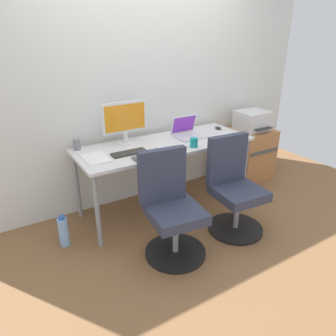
# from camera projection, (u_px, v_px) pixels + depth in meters

# --- Properties ---
(ground_plane) EXTENTS (5.28, 5.28, 0.00)m
(ground_plane) POSITION_uv_depth(u_px,v_px,m) (166.00, 206.00, 3.59)
(ground_plane) COLOR brown
(back_wall) EXTENTS (4.40, 0.04, 2.60)m
(back_wall) POSITION_uv_depth(u_px,v_px,m) (145.00, 84.00, 3.40)
(back_wall) COLOR silver
(back_wall) RESTS_ON ground
(desk) EXTENTS (1.87, 0.70, 0.76)m
(desk) POSITION_uv_depth(u_px,v_px,m) (166.00, 149.00, 3.31)
(desk) COLOR silver
(desk) RESTS_ON ground
(office_chair_left) EXTENTS (0.54, 0.54, 0.94)m
(office_chair_left) POSITION_uv_depth(u_px,v_px,m) (171.00, 210.00, 2.70)
(office_chair_left) COLOR black
(office_chair_left) RESTS_ON ground
(office_chair_right) EXTENTS (0.54, 0.54, 0.94)m
(office_chair_right) POSITION_uv_depth(u_px,v_px,m) (234.00, 190.00, 3.05)
(office_chair_right) COLOR black
(office_chair_right) RESTS_ON ground
(side_cabinet) EXTENTS (0.52, 0.52, 0.65)m
(side_cabinet) POSITION_uv_depth(u_px,v_px,m) (249.00, 153.00, 4.22)
(side_cabinet) COLOR #B77542
(side_cabinet) RESTS_ON ground
(printer) EXTENTS (0.38, 0.40, 0.24)m
(printer) POSITION_uv_depth(u_px,v_px,m) (252.00, 120.00, 4.04)
(printer) COLOR silver
(printer) RESTS_ON side_cabinet
(water_bottle_on_floor) EXTENTS (0.09, 0.09, 0.31)m
(water_bottle_on_floor) POSITION_uv_depth(u_px,v_px,m) (64.00, 231.00, 2.89)
(water_bottle_on_floor) COLOR #8CBFF2
(water_bottle_on_floor) RESTS_ON ground
(desktop_monitor) EXTENTS (0.48, 0.18, 0.43)m
(desktop_monitor) POSITION_uv_depth(u_px,v_px,m) (125.00, 120.00, 3.18)
(desktop_monitor) COLOR silver
(desktop_monitor) RESTS_ON desk
(open_laptop) EXTENTS (0.31, 0.28, 0.22)m
(open_laptop) POSITION_uv_depth(u_px,v_px,m) (188.00, 132.00, 3.47)
(open_laptop) COLOR silver
(open_laptop) RESTS_ON desk
(keyboard_by_monitor) EXTENTS (0.34, 0.12, 0.02)m
(keyboard_by_monitor) POSITION_uv_depth(u_px,v_px,m) (151.00, 156.00, 2.92)
(keyboard_by_monitor) COLOR #515156
(keyboard_by_monitor) RESTS_ON desk
(keyboard_by_laptop) EXTENTS (0.34, 0.12, 0.02)m
(keyboard_by_laptop) POSITION_uv_depth(u_px,v_px,m) (129.00, 153.00, 3.00)
(keyboard_by_laptop) COLOR #2D2D2D
(keyboard_by_laptop) RESTS_ON desk
(mouse_by_monitor) EXTENTS (0.06, 0.10, 0.03)m
(mouse_by_monitor) POSITION_uv_depth(u_px,v_px,m) (218.00, 128.00, 3.74)
(mouse_by_monitor) COLOR #2D2D2D
(mouse_by_monitor) RESTS_ON desk
(mouse_by_laptop) EXTENTS (0.06, 0.10, 0.03)m
(mouse_by_laptop) POSITION_uv_depth(u_px,v_px,m) (159.00, 147.00, 3.12)
(mouse_by_laptop) COLOR silver
(mouse_by_laptop) RESTS_ON desk
(coffee_mug) EXTENTS (0.08, 0.08, 0.09)m
(coffee_mug) POSITION_uv_depth(u_px,v_px,m) (194.00, 142.00, 3.16)
(coffee_mug) COLOR teal
(coffee_mug) RESTS_ON desk
(pen_cup) EXTENTS (0.07, 0.07, 0.10)m
(pen_cup) POSITION_uv_depth(u_px,v_px,m) (77.00, 144.00, 3.09)
(pen_cup) COLOR slate
(pen_cup) RESTS_ON desk
(paper_pile) EXTENTS (0.21, 0.30, 0.01)m
(paper_pile) POSITION_uv_depth(u_px,v_px,m) (96.00, 158.00, 2.88)
(paper_pile) COLOR white
(paper_pile) RESTS_ON desk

